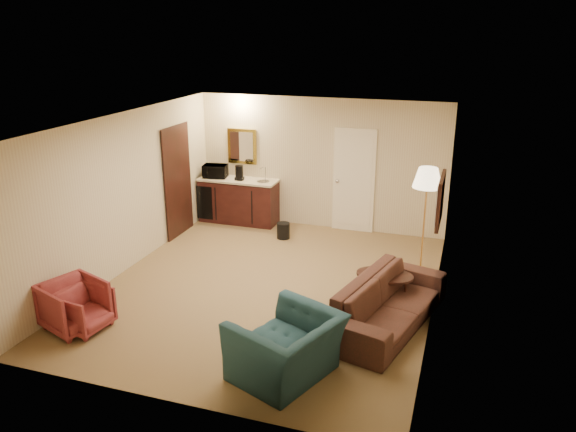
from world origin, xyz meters
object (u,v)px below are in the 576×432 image
Objects in this scene: rose_chair_near at (74,303)px; floor_lamp at (424,220)px; rose_chair_far at (84,308)px; microwave at (215,170)px; wetbar_cabinet at (239,201)px; waste_bin at (283,231)px; coffee_maker at (239,173)px; coffee_table at (384,289)px; sofa at (389,295)px; teal_armchair at (286,338)px.

floor_lamp is at bearing -31.17° from rose_chair_near.
microwave reaches higher than rose_chair_far.
floor_lamp is 3.69× the size of microwave.
waste_bin is (1.19, -0.63, -0.31)m from wetbar_cabinet.
coffee_maker is at bearing 14.72° from rose_chair_near.
coffee_table is 1.58m from floor_lamp.
sofa is at bearing -62.68° from rose_chair_far.
teal_armchair is 5.82m from microwave.
teal_armchair is 1.40× the size of coffee_table.
teal_armchair is 3.76m from floor_lamp.
floor_lamp is (4.10, 3.39, 0.57)m from rose_chair_far.
floor_lamp is (0.25, 1.99, 0.44)m from sofa.
sofa is 4.73× the size of microwave.
rose_chair_far is at bearing -64.41° from rose_chair_near.
teal_armchair reaches higher than coffee_table.
coffee_maker reaches higher than wetbar_cabinet.
coffee_maker is (-2.61, 4.82, 0.56)m from teal_armchair.
floor_lamp reaches higher than waste_bin.
sofa is at bearing -76.05° from coffee_table.
floor_lamp reaches higher than microwave.
wetbar_cabinet is 4.72m from rose_chair_far.
rose_chair_far is 2.09× the size of coffee_maker.
microwave is at bearing 160.21° from waste_bin.
teal_armchair is 3.06m from rose_chair_near.
wetbar_cabinet reaches higher than coffee_table.
rose_chair_far is 4.73m from coffee_maker.
wetbar_cabinet is 2.20× the size of rose_chair_near.
rose_chair_near is at bearing -98.02° from microwave.
coffee_maker is (0.44, 4.67, 0.70)m from rose_chair_near.
rose_chair_far is at bearing -140.44° from floor_lamp.
sofa is 1.96× the size of teal_armchair.
floor_lamp reaches higher than rose_chair_far.
teal_armchair is at bearing 163.50° from sofa.
sofa is at bearing -42.59° from wetbar_cabinet.
floor_lamp is at bearing -14.57° from waste_bin.
coffee_table is (0.79, 2.16, -0.27)m from teal_armchair.
coffee_table is (3.70, 2.00, -0.08)m from rose_chair_far.
coffee_table is 2.76× the size of coffee_maker.
teal_armchair is 4.50m from waste_bin.
sofa is 1.28× the size of floor_lamp.
coffee_table is at bearing -42.54° from waste_bin.
coffee_table is at bearing -54.22° from rose_chair_far.
wetbar_cabinet is 4.89m from sofa.
rose_chair_near is (-3.05, 0.15, -0.13)m from teal_armchair.
rose_chair_near is 1.19× the size of rose_chair_far.
coffee_maker is at bearing 61.97° from sofa.
coffee_maker reaches higher than rose_chair_far.
teal_armchair is at bearing -66.24° from microwave.
coffee_maker is at bearing 3.69° from rose_chair_far.
sofa is at bearing -97.16° from floor_lamp.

